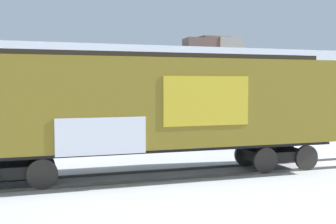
# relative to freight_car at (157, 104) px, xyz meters

# --- Properties ---
(ground_plane) EXTENTS (260.00, 260.00, 0.00)m
(ground_plane) POSITION_rel_freight_car_xyz_m (-0.82, 0.00, -2.46)
(ground_plane) COLOR silver
(track) EXTENTS (60.02, 3.58, 0.08)m
(track) POSITION_rel_freight_car_xyz_m (-2.37, 0.06, -2.42)
(track) COLOR #4C4742
(track) RESTS_ON ground_plane
(freight_car) EXTENTS (13.15, 3.27, 4.21)m
(freight_car) POSITION_rel_freight_car_xyz_m (0.00, 0.00, 0.00)
(freight_car) COLOR olive
(freight_car) RESTS_ON ground_plane
(hillside) EXTENTS (147.26, 28.64, 14.98)m
(hillside) POSITION_rel_freight_car_xyz_m (-0.74, 79.51, 2.83)
(hillside) COLOR silver
(hillside) RESTS_ON ground_plane
(parked_car_tan) EXTENTS (4.55, 2.04, 1.74)m
(parked_car_tan) POSITION_rel_freight_car_xyz_m (-0.10, 6.25, -1.60)
(parked_car_tan) COLOR #9E8966
(parked_car_tan) RESTS_ON ground_plane
(parked_car_blue) EXTENTS (4.18, 2.24, 1.88)m
(parked_car_blue) POSITION_rel_freight_car_xyz_m (5.30, 5.89, -1.53)
(parked_car_blue) COLOR navy
(parked_car_blue) RESTS_ON ground_plane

